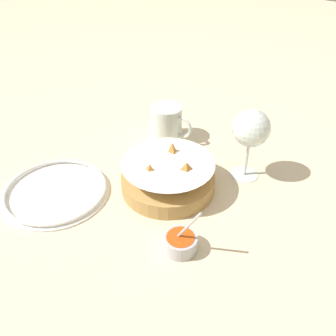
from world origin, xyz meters
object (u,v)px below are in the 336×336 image
Objects in this scene: side_plate at (56,191)px; wine_glass at (251,130)px; sauce_cup at (180,242)px; beer_mug at (167,124)px; food_basket at (168,177)px.

wine_glass is at bearing 43.03° from side_plate.
sauce_cup is 0.48× the size of side_plate.
wine_glass is at bearing -7.76° from beer_mug.
sauce_cup is at bearing 3.79° from side_plate.
sauce_cup is 0.30m from wine_glass.
sauce_cup reaches higher than beer_mug.
wine_glass is (0.00, 0.28, 0.11)m from sauce_cup.
sauce_cup is 0.67× the size of wine_glass.
sauce_cup is at bearing -48.94° from food_basket.
beer_mug is at bearing 124.93° from food_basket.
sauce_cup reaches higher than food_basket.
sauce_cup is at bearing -90.79° from wine_glass.
side_plate is at bearing -176.21° from sauce_cup.
beer_mug is 0.50× the size of side_plate.
food_basket is at bearing -55.07° from beer_mug.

